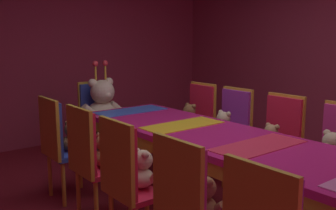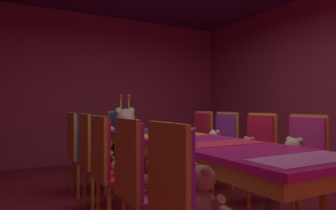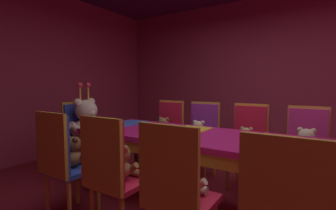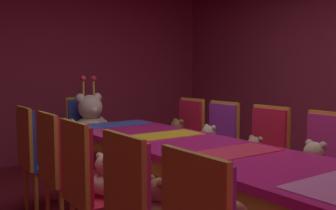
{
  "view_description": "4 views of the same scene",
  "coord_description": "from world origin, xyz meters",
  "px_view_note": "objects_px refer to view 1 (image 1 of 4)",
  "views": [
    {
      "loc": [
        -2.25,
        -2.19,
        1.54
      ],
      "look_at": [
        0.23,
        0.94,
        0.83
      ],
      "focal_mm": 41.76,
      "sensor_mm": 36.0,
      "label": 1
    },
    {
      "loc": [
        -1.65,
        -2.53,
        1.07
      ],
      "look_at": [
        -0.0,
        0.52,
        1.08
      ],
      "focal_mm": 32.39,
      "sensor_mm": 36.0,
      "label": 2
    },
    {
      "loc": [
        -2.13,
        -0.74,
        1.21
      ],
      "look_at": [
        0.07,
        0.66,
        1.0
      ],
      "focal_mm": 26.06,
      "sensor_mm": 36.0,
      "label": 3
    },
    {
      "loc": [
        -1.86,
        -2.33,
        1.31
      ],
      "look_at": [
        0.2,
        0.59,
        0.99
      ],
      "focal_mm": 41.36,
      "sensor_mm": 36.0,
      "label": 4
    }
  ],
  "objects_px": {
    "chair_left_2": "(126,174)",
    "chair_right_4": "(198,116)",
    "teddy_right_1": "(331,153)",
    "chair_left_1": "(187,203)",
    "teddy_right_3": "(223,127)",
    "teddy_left_1": "(205,200)",
    "teddy_right_2": "(271,140)",
    "chair_left_4": "(58,139)",
    "chair_right_2": "(280,135)",
    "chair_right_3": "(232,124)",
    "teddy_left_2": "(143,171)",
    "teddy_left_3": "(105,152)",
    "throne_chair": "(97,113)",
    "chair_left_3": "(89,154)",
    "king_teddy_bear": "(103,106)",
    "teddy_left_4": "(73,138)",
    "teddy_right_4": "(189,118)",
    "banquet_table": "(217,144)"
  },
  "relations": [
    {
      "from": "chair_left_2",
      "to": "chair_right_4",
      "type": "relative_size",
      "value": 1.0
    },
    {
      "from": "teddy_right_3",
      "to": "chair_left_3",
      "type": "bearing_deg",
      "value": 0.38
    },
    {
      "from": "chair_left_3",
      "to": "chair_left_4",
      "type": "distance_m",
      "value": 0.59
    },
    {
      "from": "chair_left_3",
      "to": "throne_chair",
      "type": "bearing_deg",
      "value": 59.73
    },
    {
      "from": "chair_left_1",
      "to": "teddy_left_3",
      "type": "bearing_deg",
      "value": 83.22
    },
    {
      "from": "chair_left_4",
      "to": "teddy_right_1",
      "type": "height_order",
      "value": "chair_left_4"
    },
    {
      "from": "teddy_left_3",
      "to": "teddy_right_4",
      "type": "xyz_separation_m",
      "value": [
        1.43,
        0.56,
        0.01
      ]
    },
    {
      "from": "teddy_left_3",
      "to": "chair_right_2",
      "type": "distance_m",
      "value": 1.68
    },
    {
      "from": "chair_left_1",
      "to": "teddy_right_3",
      "type": "xyz_separation_m",
      "value": [
        1.57,
        1.22,
        -0.01
      ]
    },
    {
      "from": "teddy_left_3",
      "to": "teddy_right_3",
      "type": "bearing_deg",
      "value": 0.42
    },
    {
      "from": "teddy_right_3",
      "to": "chair_right_4",
      "type": "bearing_deg",
      "value": -105.65
    },
    {
      "from": "teddy_right_4",
      "to": "chair_right_3",
      "type": "bearing_deg",
      "value": 103.78
    },
    {
      "from": "teddy_left_2",
      "to": "teddy_right_3",
      "type": "height_order",
      "value": "teddy_right_3"
    },
    {
      "from": "teddy_right_2",
      "to": "chair_right_3",
      "type": "distance_m",
      "value": 0.63
    },
    {
      "from": "chair_left_1",
      "to": "teddy_left_2",
      "type": "relative_size",
      "value": 3.23
    },
    {
      "from": "chair_left_2",
      "to": "teddy_left_4",
      "type": "xyz_separation_m",
      "value": [
        0.14,
        1.17,
        -0.01
      ]
    },
    {
      "from": "chair_left_1",
      "to": "teddy_left_3",
      "type": "xyz_separation_m",
      "value": [
        0.14,
        1.21,
        -0.02
      ]
    },
    {
      "from": "teddy_left_4",
      "to": "throne_chair",
      "type": "xyz_separation_m",
      "value": [
        0.73,
        0.87,
        0.01
      ]
    },
    {
      "from": "chair_left_4",
      "to": "chair_right_2",
      "type": "distance_m",
      "value": 2.1
    },
    {
      "from": "chair_right_3",
      "to": "teddy_left_2",
      "type": "bearing_deg",
      "value": 20.62
    },
    {
      "from": "banquet_table",
      "to": "teddy_left_1",
      "type": "xyz_separation_m",
      "value": [
        -0.71,
        -0.61,
        -0.08
      ]
    },
    {
      "from": "chair_right_3",
      "to": "teddy_left_1",
      "type": "bearing_deg",
      "value": 37.87
    },
    {
      "from": "teddy_left_1",
      "to": "teddy_left_3",
      "type": "bearing_deg",
      "value": 89.96
    },
    {
      "from": "teddy_right_2",
      "to": "chair_left_1",
      "type": "bearing_deg",
      "value": 21.13
    },
    {
      "from": "teddy_left_2",
      "to": "teddy_left_4",
      "type": "height_order",
      "value": "same"
    },
    {
      "from": "teddy_left_1",
      "to": "throne_chair",
      "type": "relative_size",
      "value": 0.29
    },
    {
      "from": "teddy_left_1",
      "to": "chair_left_3",
      "type": "height_order",
      "value": "chair_left_3"
    },
    {
      "from": "chair_left_4",
      "to": "chair_right_4",
      "type": "relative_size",
      "value": 1.0
    },
    {
      "from": "teddy_right_3",
      "to": "throne_chair",
      "type": "xyz_separation_m",
      "value": [
        -0.71,
        1.45,
        0.01
      ]
    },
    {
      "from": "banquet_table",
      "to": "chair_left_3",
      "type": "xyz_separation_m",
      "value": [
        -0.85,
        0.6,
        -0.06
      ]
    },
    {
      "from": "teddy_left_2",
      "to": "teddy_left_4",
      "type": "distance_m",
      "value": 1.17
    },
    {
      "from": "chair_left_4",
      "to": "chair_left_3",
      "type": "bearing_deg",
      "value": -88.5
    },
    {
      "from": "teddy_left_1",
      "to": "teddy_right_3",
      "type": "distance_m",
      "value": 1.87
    },
    {
      "from": "teddy_left_4",
      "to": "teddy_right_2",
      "type": "height_order",
      "value": "teddy_left_4"
    },
    {
      "from": "chair_left_2",
      "to": "teddy_left_4",
      "type": "bearing_deg",
      "value": 82.99
    },
    {
      "from": "teddy_left_1",
      "to": "teddy_left_4",
      "type": "distance_m",
      "value": 1.8
    },
    {
      "from": "teddy_left_3",
      "to": "teddy_left_2",
      "type": "bearing_deg",
      "value": -91.51
    },
    {
      "from": "chair_left_4",
      "to": "teddy_right_1",
      "type": "relative_size",
      "value": 2.91
    },
    {
      "from": "chair_left_2",
      "to": "teddy_right_3",
      "type": "distance_m",
      "value": 1.69
    },
    {
      "from": "chair_left_1",
      "to": "chair_right_2",
      "type": "xyz_separation_m",
      "value": [
        1.72,
        0.61,
        0.0
      ]
    },
    {
      "from": "banquet_table",
      "to": "teddy_left_3",
      "type": "xyz_separation_m",
      "value": [
        -0.71,
        0.6,
        -0.08
      ]
    },
    {
      "from": "chair_left_2",
      "to": "teddy_right_3",
      "type": "relative_size",
      "value": 3.11
    },
    {
      "from": "chair_left_4",
      "to": "teddy_right_4",
      "type": "xyz_separation_m",
      "value": [
        1.59,
        -0.03,
        -0.01
      ]
    },
    {
      "from": "throne_chair",
      "to": "teddy_right_4",
      "type": "bearing_deg",
      "value": 38.66
    },
    {
      "from": "teddy_left_1",
      "to": "banquet_table",
      "type": "bearing_deg",
      "value": 40.62
    },
    {
      "from": "chair_left_2",
      "to": "king_teddy_bear",
      "type": "distance_m",
      "value": 2.08
    },
    {
      "from": "chair_left_2",
      "to": "teddy_right_1",
      "type": "distance_m",
      "value": 1.69
    },
    {
      "from": "chair_right_2",
      "to": "king_teddy_bear",
      "type": "bearing_deg",
      "value": -65.6
    },
    {
      "from": "teddy_left_3",
      "to": "teddy_right_1",
      "type": "distance_m",
      "value": 1.86
    },
    {
      "from": "chair_left_1",
      "to": "teddy_left_4",
      "type": "relative_size",
      "value": 3.23
    }
  ]
}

